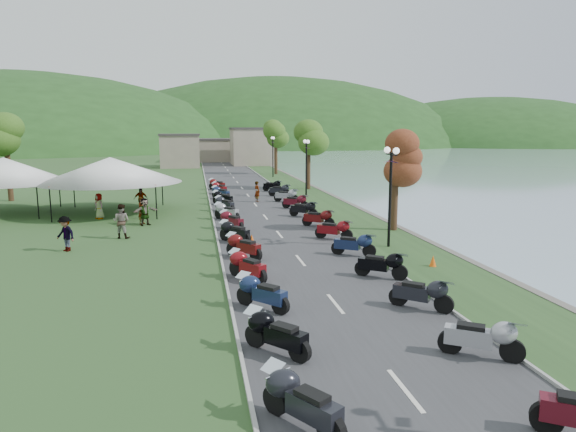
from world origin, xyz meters
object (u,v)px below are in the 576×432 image
vendor_tent_main (112,185)px  pedestrian_b (122,238)px  pedestrian_a (143,224)px  pedestrian_c (67,251)px

vendor_tent_main → pedestrian_b: (1.86, -9.25, -2.00)m
pedestrian_b → pedestrian_a: bearing=-82.1°
pedestrian_c → pedestrian_a: bearing=105.4°
pedestrian_b → pedestrian_c: (-2.27, -2.72, 0.00)m
pedestrian_b → pedestrian_c: pedestrian_b is taller
pedestrian_a → pedestrian_b: bearing=-159.9°
vendor_tent_main → pedestrian_b: bearing=-78.6°
vendor_tent_main → pedestrian_a: 6.01m
vendor_tent_main → pedestrian_c: (-0.41, -11.97, -2.00)m
vendor_tent_main → pedestrian_b: size_ratio=3.47×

